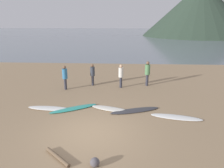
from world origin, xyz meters
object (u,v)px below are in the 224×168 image
object	(u,v)px
person_3	(93,73)
surfboard_4	(176,117)
person_1	(121,74)
surfboard_1	(74,108)
person_2	(65,76)
person_0	(147,71)
beach_rock_near	(95,162)
surfboard_2	(112,109)
driftwood_log	(58,157)
surfboard_3	(135,110)
surfboard_0	(50,108)

from	to	relation	value
person_3	surfboard_4	bearing A→B (deg)	-1.04
person_3	person_1	bearing A→B (deg)	34.36
surfboard_1	person_2	world-z (taller)	person_2
person_1	person_2	xyz separation A→B (m)	(-3.73, -0.64, 0.01)
person_0	beach_rock_near	distance (m)	9.26
surfboard_2	beach_rock_near	bearing A→B (deg)	-74.99
driftwood_log	surfboard_1	bearing A→B (deg)	95.58
surfboard_3	driftwood_log	distance (m)	4.92
surfboard_4	surfboard_1	bearing A→B (deg)	-176.74
surfboard_0	surfboard_4	bearing A→B (deg)	-0.82
surfboard_2	person_0	distance (m)	5.04
surfboard_1	surfboard_2	size ratio (longest dim) A/B	1.12
surfboard_1	person_3	world-z (taller)	person_3
surfboard_4	beach_rock_near	size ratio (longest dim) A/B	7.76
surfboard_2	person_1	bearing A→B (deg)	102.26
surfboard_2	surfboard_4	xyz separation A→B (m)	(3.17, -0.79, -0.00)
person_1	beach_rock_near	bearing A→B (deg)	68.38
person_3	person_2	bearing A→B (deg)	-103.92
surfboard_0	surfboard_1	xyz separation A→B (m)	(1.25, 0.06, 0.00)
surfboard_3	surfboard_4	xyz separation A→B (m)	(1.95, -0.67, -0.00)
person_0	person_3	world-z (taller)	person_0
person_0	person_3	size ratio (longest dim) A/B	1.13
person_1	person_3	distance (m)	2.06
driftwood_log	surfboard_3	bearing A→B (deg)	55.13
person_2	person_3	world-z (taller)	person_2
surfboard_2	person_3	distance (m)	4.58
person_0	surfboard_1	bearing A→B (deg)	-111.99
person_3	driftwood_log	distance (m)	8.40
person_1	person_3	xyz separation A→B (m)	(-2.02, 0.39, -0.04)
surfboard_1	person_3	distance (m)	4.35
surfboard_4	person_0	xyz separation A→B (m)	(-0.89, 5.16, 1.00)
person_3	surfboard_3	bearing A→B (deg)	-11.58
surfboard_0	surfboard_2	size ratio (longest dim) A/B	1.08
surfboard_1	surfboard_4	size ratio (longest dim) A/B	1.06
person_0	driftwood_log	size ratio (longest dim) A/B	1.33
surfboard_0	person_3	bearing A→B (deg)	74.40
surfboard_2	person_2	world-z (taller)	person_2
surfboard_4	beach_rock_near	world-z (taller)	beach_rock_near
person_2	surfboard_1	bearing A→B (deg)	28.21
surfboard_2	surfboard_3	bearing A→B (deg)	13.28
surfboard_2	person_0	size ratio (longest dim) A/B	1.30
surfboard_0	surfboard_2	xyz separation A→B (m)	(3.24, 0.11, -0.00)
surfboard_0	person_2	distance (m)	3.41
surfboard_0	person_3	world-z (taller)	person_3
surfboard_4	person_3	bearing A→B (deg)	145.22
surfboard_2	surfboard_3	world-z (taller)	surfboard_3
surfboard_1	person_0	world-z (taller)	person_0
surfboard_2	person_1	xyz separation A→B (m)	(0.42, 3.81, 0.92)
surfboard_4	person_3	world-z (taller)	person_3
surfboard_2	person_3	world-z (taller)	person_3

